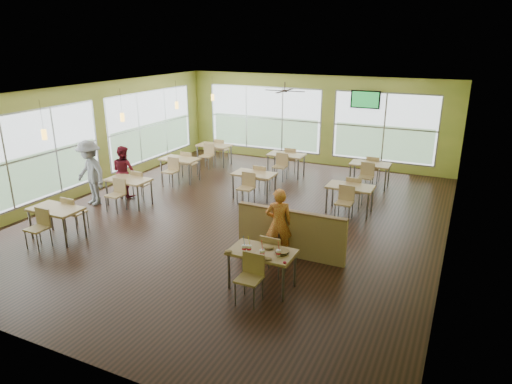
# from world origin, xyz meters

# --- Properties ---
(room) EXTENTS (12.00, 12.04, 3.20)m
(room) POSITION_xyz_m (0.00, 0.00, 1.60)
(room) COLOR black
(room) RESTS_ON ground
(window_bays) EXTENTS (9.24, 10.24, 2.38)m
(window_bays) POSITION_xyz_m (-2.65, 3.08, 1.48)
(window_bays) COLOR white
(window_bays) RESTS_ON room
(main_table) EXTENTS (1.22, 1.52, 0.87)m
(main_table) POSITION_xyz_m (2.00, -3.00, 0.63)
(main_table) COLOR tan
(main_table) RESTS_ON floor
(half_wall_divider) EXTENTS (2.40, 0.14, 1.04)m
(half_wall_divider) POSITION_xyz_m (2.00, -1.55, 0.52)
(half_wall_divider) COLOR tan
(half_wall_divider) RESTS_ON floor
(dining_tables) EXTENTS (6.92, 8.72, 0.87)m
(dining_tables) POSITION_xyz_m (-1.05, 1.71, 0.63)
(dining_tables) COLOR tan
(dining_tables) RESTS_ON floor
(pendant_lights) EXTENTS (0.11, 7.31, 0.86)m
(pendant_lights) POSITION_xyz_m (-3.20, 0.68, 2.45)
(pendant_lights) COLOR #2D2119
(pendant_lights) RESTS_ON ceiling
(ceiling_fan) EXTENTS (1.25, 1.25, 0.29)m
(ceiling_fan) POSITION_xyz_m (-0.00, 3.00, 2.95)
(ceiling_fan) COLOR #2D2119
(ceiling_fan) RESTS_ON ceiling
(tv_backwall) EXTENTS (1.00, 0.07, 0.60)m
(tv_backwall) POSITION_xyz_m (1.80, 5.90, 2.45)
(tv_backwall) COLOR black
(tv_backwall) RESTS_ON wall_back
(man_plaid) EXTENTS (0.66, 0.56, 1.54)m
(man_plaid) POSITION_xyz_m (1.79, -1.71, 0.77)
(man_plaid) COLOR #CE4016
(man_plaid) RESTS_ON floor
(patron_maroon) EXTENTS (0.82, 0.69, 1.50)m
(patron_maroon) POSITION_xyz_m (-3.82, 0.06, 0.75)
(patron_maroon) COLOR maroon
(patron_maroon) RESTS_ON floor
(patron_grey) EXTENTS (1.31, 0.96, 1.82)m
(patron_grey) POSITION_xyz_m (-4.16, -0.90, 0.91)
(patron_grey) COLOR slate
(patron_grey) RESTS_ON floor
(cup_blue) EXTENTS (0.09, 0.09, 0.34)m
(cup_blue) POSITION_xyz_m (1.71, -3.16, 0.82)
(cup_blue) COLOR white
(cup_blue) RESTS_ON main_table
(cup_yellow) EXTENTS (0.10, 0.10, 0.35)m
(cup_yellow) POSITION_xyz_m (1.80, -3.14, 0.82)
(cup_yellow) COLOR white
(cup_yellow) RESTS_ON main_table
(cup_red_near) EXTENTS (0.10, 0.10, 0.35)m
(cup_red_near) POSITION_xyz_m (2.09, -3.21, 0.82)
(cup_red_near) COLOR white
(cup_red_near) RESTS_ON main_table
(cup_red_far) EXTENTS (0.09, 0.09, 0.32)m
(cup_red_far) POSITION_xyz_m (2.35, -3.07, 0.82)
(cup_red_far) COLOR white
(cup_red_far) RESTS_ON main_table
(food_basket) EXTENTS (0.27, 0.27, 0.06)m
(food_basket) POSITION_xyz_m (2.37, -2.95, 0.78)
(food_basket) COLOR black
(food_basket) RESTS_ON main_table
(ketchup_cup) EXTENTS (0.06, 0.06, 0.02)m
(ketchup_cup) POSITION_xyz_m (2.55, -3.27, 0.76)
(ketchup_cup) COLOR #AD0818
(ketchup_cup) RESTS_ON main_table
(wrapper_left) EXTENTS (0.17, 0.17, 0.04)m
(wrapper_left) POSITION_xyz_m (1.46, -3.30, 0.77)
(wrapper_left) COLOR olive
(wrapper_left) RESTS_ON main_table
(wrapper_mid) EXTENTS (0.24, 0.22, 0.05)m
(wrapper_mid) POSITION_xyz_m (2.06, -2.85, 0.78)
(wrapper_mid) COLOR olive
(wrapper_mid) RESTS_ON main_table
(wrapper_right) EXTENTS (0.19, 0.18, 0.04)m
(wrapper_right) POSITION_xyz_m (2.23, -3.27, 0.77)
(wrapper_right) COLOR olive
(wrapper_right) RESTS_ON main_table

